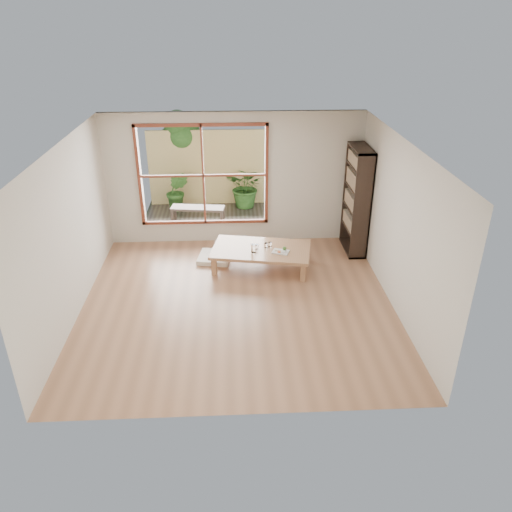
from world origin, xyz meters
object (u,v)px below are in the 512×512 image
(bookshelf, at_px, (357,200))
(food_tray, at_px, (281,251))
(low_table, at_px, (261,251))
(garden_bench, at_px, (198,210))

(bookshelf, relative_size, food_tray, 5.96)
(bookshelf, xyz_separation_m, food_tray, (-1.51, -0.85, -0.62))
(low_table, xyz_separation_m, garden_bench, (-1.27, 2.13, -0.01))
(food_tray, relative_size, garden_bench, 0.29)
(bookshelf, relative_size, garden_bench, 1.71)
(low_table, bearing_deg, food_tray, -14.62)
(low_table, height_order, garden_bench, garden_bench)
(low_table, relative_size, bookshelf, 0.94)
(low_table, xyz_separation_m, food_tray, (0.35, -0.17, 0.07))
(bookshelf, distance_m, food_tray, 1.84)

